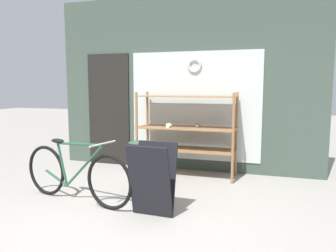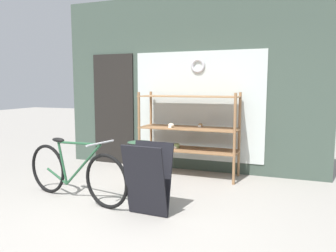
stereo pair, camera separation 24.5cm
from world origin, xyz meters
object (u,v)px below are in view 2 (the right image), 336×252
(display_case, at_px, (188,127))
(bicycle, at_px, (75,173))
(trash_bin, at_px, (140,167))
(sandwich_board, at_px, (148,179))

(display_case, height_order, bicycle, display_case)
(trash_bin, bearing_deg, sandwich_board, -57.21)
(bicycle, distance_m, trash_bin, 0.87)
(display_case, relative_size, bicycle, 0.92)
(display_case, xyz_separation_m, sandwich_board, (0.07, -1.80, -0.39))
(bicycle, xyz_separation_m, sandwich_board, (1.12, -0.13, 0.06))
(display_case, bearing_deg, trash_bin, -105.70)
(display_case, bearing_deg, bicycle, -122.27)
(display_case, bearing_deg, sandwich_board, -87.81)
(bicycle, height_order, sandwich_board, sandwich_board)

